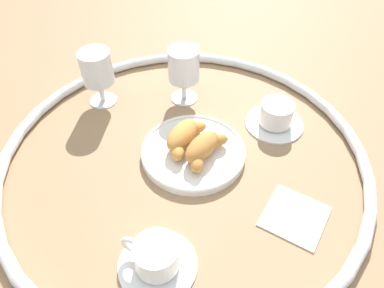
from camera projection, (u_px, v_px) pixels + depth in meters
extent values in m
plane|color=#997551|center=(184.00, 160.00, 0.80)|extent=(2.20, 2.20, 0.00)
torus|color=silver|center=(184.00, 156.00, 0.80)|extent=(0.78, 0.78, 0.02)
cylinder|color=white|center=(192.00, 151.00, 0.81)|extent=(0.23, 0.23, 0.01)
torus|color=white|center=(192.00, 149.00, 0.81)|extent=(0.23, 0.23, 0.01)
ellipsoid|color=#CC893D|center=(182.00, 135.00, 0.80)|extent=(0.11, 0.09, 0.04)
ellipsoid|color=#CC893D|center=(177.00, 152.00, 0.77)|extent=(0.05, 0.05, 0.03)
ellipsoid|color=#CC893D|center=(197.00, 128.00, 0.83)|extent=(0.05, 0.03, 0.03)
ellipsoid|color=#BC7A38|center=(202.00, 146.00, 0.77)|extent=(0.11, 0.08, 0.04)
ellipsoid|color=#BC7A38|center=(195.00, 164.00, 0.75)|extent=(0.05, 0.05, 0.03)
ellipsoid|color=#BC7A38|center=(218.00, 140.00, 0.80)|extent=(0.05, 0.04, 0.03)
cylinder|color=white|center=(274.00, 123.00, 0.88)|extent=(0.14, 0.14, 0.01)
cylinder|color=white|center=(276.00, 113.00, 0.86)|extent=(0.08, 0.08, 0.05)
cylinder|color=brown|center=(278.00, 106.00, 0.84)|extent=(0.07, 0.07, 0.01)
torus|color=white|center=(280.00, 101.00, 0.88)|extent=(0.04, 0.03, 0.04)
cylinder|color=white|center=(158.00, 264.00, 0.63)|extent=(0.14, 0.14, 0.01)
cylinder|color=white|center=(156.00, 256.00, 0.61)|extent=(0.08, 0.08, 0.05)
cylinder|color=brown|center=(155.00, 249.00, 0.59)|extent=(0.07, 0.07, 0.01)
torus|color=white|center=(132.00, 245.00, 0.62)|extent=(0.03, 0.04, 0.04)
cylinder|color=white|center=(103.00, 100.00, 0.94)|extent=(0.07, 0.07, 0.01)
cylinder|color=white|center=(101.00, 90.00, 0.92)|extent=(0.01, 0.01, 0.05)
cylinder|color=white|center=(96.00, 67.00, 0.87)|extent=(0.08, 0.08, 0.08)
cylinder|color=#E0CC4C|center=(97.00, 69.00, 0.88)|extent=(0.07, 0.07, 0.07)
cylinder|color=white|center=(184.00, 97.00, 0.95)|extent=(0.07, 0.07, 0.01)
cylinder|color=white|center=(184.00, 88.00, 0.93)|extent=(0.01, 0.01, 0.05)
cylinder|color=white|center=(184.00, 65.00, 0.88)|extent=(0.08, 0.08, 0.08)
cylinder|color=gold|center=(184.00, 67.00, 0.89)|extent=(0.07, 0.07, 0.06)
cube|color=silver|center=(295.00, 216.00, 0.70)|extent=(0.15, 0.15, 0.01)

